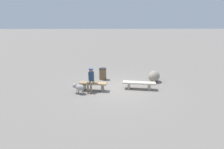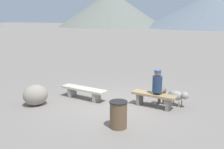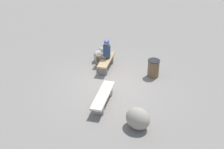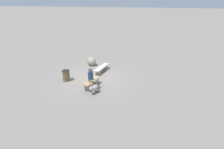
# 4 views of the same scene
# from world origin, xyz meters

# --- Properties ---
(ground) EXTENTS (210.00, 210.00, 0.06)m
(ground) POSITION_xyz_m (0.00, 0.00, -0.03)
(ground) COLOR gray
(bench_left) EXTENTS (1.93, 0.75, 0.42)m
(bench_left) POSITION_xyz_m (-1.32, 0.25, 0.31)
(bench_left) COLOR gray
(bench_left) RESTS_ON ground
(bench_right) EXTENTS (1.59, 0.68, 0.48)m
(bench_right) POSITION_xyz_m (1.33, 0.38, 0.35)
(bench_right) COLOR gray
(bench_right) RESTS_ON ground
(seated_person) EXTENTS (0.40, 0.67, 1.31)m
(seated_person) POSITION_xyz_m (1.45, 0.46, 0.76)
(seated_person) COLOR navy
(seated_person) RESTS_ON ground
(dog) EXTENTS (0.75, 0.51, 0.56)m
(dog) POSITION_xyz_m (2.08, 0.81, 0.37)
(dog) COLOR gray
(dog) RESTS_ON ground
(trash_bin) EXTENTS (0.51, 0.51, 0.77)m
(trash_bin) POSITION_xyz_m (0.82, -1.66, 0.39)
(trash_bin) COLOR brown
(trash_bin) RESTS_ON ground
(boulder) EXTENTS (1.07, 1.10, 0.73)m
(boulder) POSITION_xyz_m (-2.53, -1.02, 0.37)
(boulder) COLOR gray
(boulder) RESTS_ON ground
(distant_peak_0) EXTENTS (32.83, 32.83, 10.88)m
(distant_peak_0) POSITION_xyz_m (-28.90, 68.42, 5.44)
(distant_peak_0) COLOR slate
(distant_peak_0) RESTS_ON ground
(distant_peak_1) EXTENTS (41.66, 41.66, 10.77)m
(distant_peak_1) POSITION_xyz_m (2.17, 72.83, 5.38)
(distant_peak_1) COLOR slate
(distant_peak_1) RESTS_ON ground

